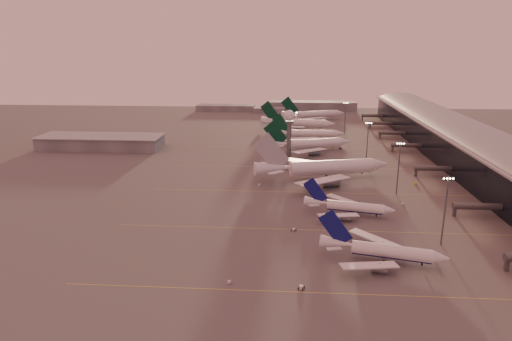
{
  "coord_description": "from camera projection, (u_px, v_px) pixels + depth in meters",
  "views": [
    {
      "loc": [
        3.51,
        -150.22,
        67.84
      ],
      "look_at": [
        -10.96,
        62.25,
        8.18
      ],
      "focal_mm": 32.0,
      "sensor_mm": 36.0,
      "label": 1
    }
  ],
  "objects": [
    {
      "name": "mast_a",
      "position": [
        445.0,
        208.0,
        155.34
      ],
      "size": [
        3.6,
        0.56,
        25.0
      ],
      "color": "#505257",
      "rests_on": "ground"
    },
    {
      "name": "greentail_a",
      "position": [
        308.0,
        146.0,
        294.85
      ],
      "size": [
        57.04,
        45.37,
        21.39
      ],
      "color": "white",
      "rests_on": "ground"
    },
    {
      "name": "gsv_tug_near",
      "position": [
        301.0,
        288.0,
        130.09
      ],
      "size": [
        3.34,
        4.19,
        1.04
      ],
      "color": "silver",
      "rests_on": "ground"
    },
    {
      "name": "gsv_truck_c",
      "position": [
        260.0,
        184.0,
        224.29
      ],
      "size": [
        4.89,
        5.32,
        2.16
      ],
      "color": "silver",
      "rests_on": "ground"
    },
    {
      "name": "mast_b",
      "position": [
        399.0,
        166.0,
        208.38
      ],
      "size": [
        3.6,
        0.56,
        25.0
      ],
      "color": "#505257",
      "rests_on": "ground"
    },
    {
      "name": "widebody_white",
      "position": [
        323.0,
        171.0,
        235.02
      ],
      "size": [
        71.1,
        56.27,
        25.52
      ],
      "color": "white",
      "rests_on": "ground"
    },
    {
      "name": "narrowbody_mid",
      "position": [
        349.0,
        208.0,
        185.92
      ],
      "size": [
        36.98,
        29.19,
        14.65
      ],
      "color": "white",
      "rests_on": "ground"
    },
    {
      "name": "gsv_truck_b",
      "position": [
        404.0,
        203.0,
        197.08
      ],
      "size": [
        5.33,
        2.33,
        2.09
      ],
      "color": "silver",
      "rests_on": "ground"
    },
    {
      "name": "greentail_c",
      "position": [
        298.0,
        124.0,
        371.11
      ],
      "size": [
        61.08,
        48.89,
        22.38
      ],
      "color": "white",
      "rests_on": "ground"
    },
    {
      "name": "gsv_catering_b",
      "position": [
        416.0,
        181.0,
        225.61
      ],
      "size": [
        5.4,
        3.19,
        4.15
      ],
      "color": "gold",
      "rests_on": "ground"
    },
    {
      "name": "mast_d",
      "position": [
        345.0,
        116.0,
        348.14
      ],
      "size": [
        3.6,
        0.56,
        25.0
      ],
      "color": "#505257",
      "rests_on": "ground"
    },
    {
      "name": "greentail_b",
      "position": [
        309.0,
        135.0,
        331.13
      ],
      "size": [
        52.42,
        42.33,
        19.04
      ],
      "color": "white",
      "rests_on": "ground"
    },
    {
      "name": "gsv_tug_far",
      "position": [
        326.0,
        165.0,
        260.26
      ],
      "size": [
        3.1,
        4.29,
        1.11
      ],
      "color": "gold",
      "rests_on": "ground"
    },
    {
      "name": "distant_horizon",
      "position": [
        286.0,
        107.0,
        473.99
      ],
      "size": [
        165.0,
        37.5,
        9.0
      ],
      "color": "slate",
      "rests_on": "ground"
    },
    {
      "name": "gsv_truck_a",
      "position": [
        231.0,
        280.0,
        133.1
      ],
      "size": [
        5.07,
        3.76,
        1.94
      ],
      "color": "silver",
      "rests_on": "ground"
    },
    {
      "name": "gsv_tug_hangar",
      "position": [
        341.0,
        148.0,
        302.18
      ],
      "size": [
        3.83,
        2.3,
        1.09
      ],
      "color": "#5C5F62",
      "rests_on": "ground"
    },
    {
      "name": "greentail_d",
      "position": [
        314.0,
        116.0,
        414.99
      ],
      "size": [
        59.08,
        46.93,
        22.29
      ],
      "color": "white",
      "rests_on": "ground"
    },
    {
      "name": "narrowbody_near",
      "position": [
        382.0,
        253.0,
        145.71
      ],
      "size": [
        40.36,
        31.82,
        16.04
      ],
      "color": "white",
      "rests_on": "ground"
    },
    {
      "name": "ground",
      "position": [
        275.0,
        240.0,
        162.84
      ],
      "size": [
        700.0,
        700.0,
        0.0
      ],
      "primitive_type": "plane",
      "color": "#595757",
      "rests_on": "ground"
    },
    {
      "name": "mast_c",
      "position": [
        367.0,
        141.0,
        261.55
      ],
      "size": [
        3.6,
        0.56,
        25.0
      ],
      "color": "#505257",
      "rests_on": "ground"
    },
    {
      "name": "gsv_truck_d",
      "position": [
        266.0,
        151.0,
        291.19
      ],
      "size": [
        3.59,
        6.05,
        2.3
      ],
      "color": "silver",
      "rests_on": "ground"
    },
    {
      "name": "radar_tower",
      "position": [
        289.0,
        124.0,
        272.15
      ],
      "size": [
        6.4,
        6.4,
        31.1
      ],
      "color": "#505257",
      "rests_on": "ground"
    },
    {
      "name": "hangar",
      "position": [
        101.0,
        142.0,
        304.03
      ],
      "size": [
        82.0,
        27.0,
        8.5
      ],
      "color": "slate",
      "rests_on": "ground"
    },
    {
      "name": "gsv_catering_a",
      "position": [
        435.0,
        254.0,
        147.15
      ],
      "size": [
        5.52,
        2.92,
        4.38
      ],
      "color": "gold",
      "rests_on": "ground"
    },
    {
      "name": "terminal",
      "position": [
        470.0,
        148.0,
        258.71
      ],
      "size": [
        57.0,
        362.0,
        23.04
      ],
      "color": "black",
      "rests_on": "ground"
    },
    {
      "name": "taxiway_markings",
      "position": [
        342.0,
        192.0,
        214.68
      ],
      "size": [
        180.0,
        185.25,
        0.02
      ],
      "color": "gold",
      "rests_on": "ground"
    },
    {
      "name": "gsv_tug_mid",
      "position": [
        294.0,
        230.0,
        170.51
      ],
      "size": [
        3.84,
        3.29,
        0.94
      ],
      "color": "silver",
      "rests_on": "ground"
    }
  ]
}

